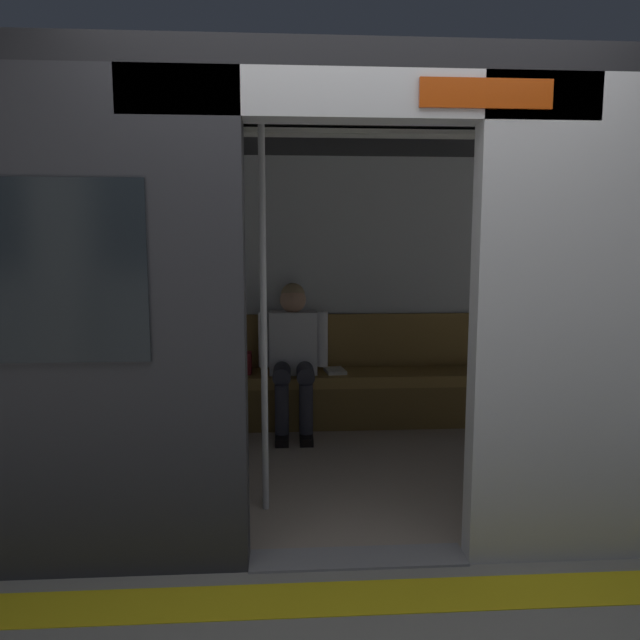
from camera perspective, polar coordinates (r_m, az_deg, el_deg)
The scene contains 8 objects.
ground_plane at distance 2.95m, azimuth 3.72°, elevation -22.34°, with size 60.00×60.00×0.00m, color gray.
platform_edge_strip at distance 2.70m, azimuth 4.62°, elevation -25.42°, with size 8.00×0.24×0.01m, color yellow.
train_car at distance 3.66m, azimuth 0.57°, elevation 8.07°, with size 6.40×2.55×2.30m.
bench_seat at distance 4.73m, azimuth 0.61°, elevation -6.44°, with size 3.15×0.44×0.43m.
person_seated at distance 4.60m, azimuth -2.64°, elevation -2.71°, with size 0.55×0.67×1.16m.
handbag at distance 4.73m, azimuth -8.31°, elevation -4.22°, with size 0.26×0.15×0.17m.
book at distance 4.74m, azimuth 1.48°, elevation -4.99°, with size 0.15×0.22×0.03m, color silver.
grab_pole_door at distance 3.11m, azimuth -5.55°, elevation 0.33°, with size 0.04×0.04×2.16m, color silver.
Camera 1 is at (0.34, 2.54, 1.46)m, focal length 32.65 mm.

